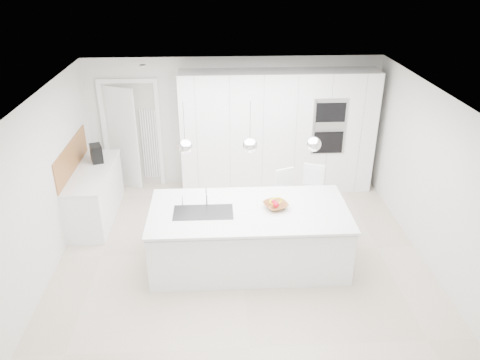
{
  "coord_description": "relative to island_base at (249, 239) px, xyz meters",
  "views": [
    {
      "loc": [
        -0.32,
        -6.02,
        4.21
      ],
      "look_at": [
        0.0,
        0.3,
        1.1
      ],
      "focal_mm": 35.0,
      "sensor_mm": 36.0,
      "label": 1
    }
  ],
  "objects": [
    {
      "name": "pendant_mid",
      "position": [
        -0.0,
        -0.0,
        1.47
      ],
      "size": [
        0.2,
        0.2,
        0.2
      ],
      "primitive_type": "sphere",
      "color": "white",
      "rests_on": "ceiling"
    },
    {
      "name": "radiator",
      "position": [
        -1.73,
        2.76,
        0.42
      ],
      "size": [
        0.32,
        0.04,
        1.4
      ],
      "primitive_type": null,
      "color": "white",
      "rests_on": "floor"
    },
    {
      "name": "espresso_machine",
      "position": [
        -2.53,
        1.87,
        0.62
      ],
      "size": [
        0.27,
        0.33,
        0.3
      ],
      "primitive_type": "cube",
      "rotation": [
        0.0,
        0.0,
        0.37
      ],
      "color": "black",
      "rests_on": "left_worktop"
    },
    {
      "name": "tall_cabinets",
      "position": [
        0.7,
        2.5,
        0.72
      ],
      "size": [
        3.6,
        0.6,
        2.3
      ],
      "primitive_type": "cube",
      "color": "white",
      "rests_on": "floor"
    },
    {
      "name": "wall_left",
      "position": [
        -2.85,
        0.3,
        0.82
      ],
      "size": [
        0.0,
        5.0,
        5.0
      ],
      "primitive_type": "plane",
      "rotation": [
        1.57,
        0.0,
        1.57
      ],
      "color": "silver",
      "rests_on": "ground"
    },
    {
      "name": "left_worktop",
      "position": [
        -2.55,
        1.5,
        0.45
      ],
      "size": [
        0.62,
        1.82,
        0.04
      ],
      "primitive_type": "cube",
      "color": "white",
      "rests_on": "left_base_cabinets"
    },
    {
      "name": "pendant_right",
      "position": [
        0.85,
        -0.0,
        1.47
      ],
      "size": [
        0.2,
        0.2,
        0.2
      ],
      "primitive_type": "sphere",
      "color": "white",
      "rests_on": "ceiling"
    },
    {
      "name": "oven_stack",
      "position": [
        1.6,
        2.19,
        0.92
      ],
      "size": [
        0.62,
        0.04,
        1.05
      ],
      "primitive_type": null,
      "color": "#A5A5A8",
      "rests_on": "tall_cabinets"
    },
    {
      "name": "island_tap",
      "position": [
        -0.6,
        0.2,
        0.62
      ],
      "size": [
        0.02,
        0.02,
        0.3
      ],
      "primitive_type": "cylinder",
      "color": "white",
      "rests_on": "island_worktop"
    },
    {
      "name": "island_sink",
      "position": [
        -0.65,
        -0.0,
        0.39
      ],
      "size": [
        0.84,
        0.44,
        0.18
      ],
      "primitive_type": null,
      "color": "#3F3F42",
      "rests_on": "island_worktop"
    },
    {
      "name": "floor",
      "position": [
        -0.1,
        0.3,
        -0.43
      ],
      "size": [
        5.5,
        5.5,
        0.0
      ],
      "primitive_type": "plane",
      "color": "beige",
      "rests_on": "ground"
    },
    {
      "name": "apple_c",
      "position": [
        0.36,
        0.12,
        0.54
      ],
      "size": [
        0.07,
        0.07,
        0.07
      ],
      "primitive_type": "sphere",
      "color": "red",
      "rests_on": "fruit_bowl"
    },
    {
      "name": "island_base",
      "position": [
        0.0,
        0.0,
        0.0
      ],
      "size": [
        2.8,
        1.2,
        0.86
      ],
      "primitive_type": "cube",
      "color": "white",
      "rests_on": "floor"
    },
    {
      "name": "fruit_bowl",
      "position": [
        0.38,
        0.07,
        0.51
      ],
      "size": [
        0.44,
        0.44,
        0.08
      ],
      "primitive_type": "imported",
      "rotation": [
        0.0,
        0.0,
        0.38
      ],
      "color": "#9B6333",
      "rests_on": "island_worktop"
    },
    {
      "name": "bar_stool_left",
      "position": [
        0.64,
        0.89,
        0.1
      ],
      "size": [
        0.51,
        0.59,
        1.07
      ],
      "primitive_type": null,
      "rotation": [
        0.0,
        0.0,
        0.4
      ],
      "color": "white",
      "rests_on": "floor"
    },
    {
      "name": "doorway_frame",
      "position": [
        -2.05,
        2.77,
        0.59
      ],
      "size": [
        1.11,
        0.08,
        2.13
      ],
      "primitive_type": null,
      "color": "white",
      "rests_on": "floor"
    },
    {
      "name": "island_worktop",
      "position": [
        0.0,
        0.05,
        0.45
      ],
      "size": [
        2.84,
        1.4,
        0.04
      ],
      "primitive_type": "cube",
      "color": "white",
      "rests_on": "island_base"
    },
    {
      "name": "banana_bunch",
      "position": [
        0.38,
        0.07,
        0.58
      ],
      "size": [
        0.23,
        0.17,
        0.21
      ],
      "primitive_type": "torus",
      "rotation": [
        1.22,
        0.0,
        0.35
      ],
      "color": "yellow",
      "rests_on": "fruit_bowl"
    },
    {
      "name": "wall_back",
      "position": [
        -0.1,
        2.8,
        0.82
      ],
      "size": [
        5.5,
        0.0,
        5.5
      ],
      "primitive_type": "plane",
      "rotation": [
        1.57,
        0.0,
        0.0
      ],
      "color": "silver",
      "rests_on": "ground"
    },
    {
      "name": "pendant_left",
      "position": [
        -0.85,
        -0.0,
        1.47
      ],
      "size": [
        0.2,
        0.2,
        0.2
      ],
      "primitive_type": "sphere",
      "color": "white",
      "rests_on": "ceiling"
    },
    {
      "name": "apple_a",
      "position": [
        0.38,
        0.03,
        0.54
      ],
      "size": [
        0.09,
        0.09,
        0.09
      ],
      "primitive_type": "sphere",
      "color": "red",
      "rests_on": "fruit_bowl"
    },
    {
      "name": "oak_backsplash",
      "position": [
        -2.84,
        1.5,
        0.72
      ],
      "size": [
        0.02,
        1.8,
        0.5
      ],
      "primitive_type": "cube",
      "color": "#9B6333",
      "rests_on": "wall_left"
    },
    {
      "name": "hallway_door",
      "position": [
        -2.3,
        2.72,
        0.57
      ],
      "size": [
        0.76,
        0.38,
        2.0
      ],
      "primitive_type": "cube",
      "rotation": [
        0.0,
        0.0,
        -0.44
      ],
      "color": "white",
      "rests_on": "floor"
    },
    {
      "name": "ceiling",
      "position": [
        -0.1,
        0.3,
        2.07
      ],
      "size": [
        5.5,
        5.5,
        0.0
      ],
      "primitive_type": "plane",
      "rotation": [
        3.14,
        0.0,
        0.0
      ],
      "color": "white",
      "rests_on": "wall_back"
    },
    {
      "name": "left_base_cabinets",
      "position": [
        -2.55,
        1.5,
        0.0
      ],
      "size": [
        0.6,
        1.8,
        0.86
      ],
      "primitive_type": "cube",
      "color": "white",
      "rests_on": "floor"
    },
    {
      "name": "bar_stool_right",
      "position": [
        1.13,
        0.94,
        0.12
      ],
      "size": [
        0.51,
        0.6,
        1.1
      ],
      "primitive_type": null,
      "rotation": [
        0.0,
        0.0,
        -0.34
      ],
      "color": "white",
      "rests_on": "floor"
    },
    {
      "name": "apple_b",
      "position": [
        0.36,
        0.09,
        0.54
      ],
      "size": [
        0.08,
        0.08,
        0.08
      ],
      "primitive_type": "sphere",
      "color": "red",
      "rests_on": "fruit_bowl"
    }
  ]
}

